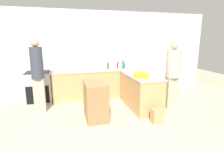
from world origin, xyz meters
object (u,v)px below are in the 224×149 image
Objects in this scene: wine_bottle_dark at (124,65)px; olive_oil_bottle at (108,66)px; dish_soap_bottle at (123,65)px; paper_bag at (157,116)px; person_by_range at (38,73)px; range_oven at (39,87)px; island_table at (95,100)px; vinegar_bottle_clear at (119,66)px; mixing_bowl at (141,75)px; hot_sauce_bottle at (118,65)px; person_at_peninsula at (173,73)px.

olive_oil_bottle is at bearing -178.55° from wine_bottle_dark.
dish_soap_bottle reaches higher than paper_bag.
dish_soap_bottle is at bearing 16.68° from person_by_range.
range_oven is 1.06× the size of island_table.
wine_bottle_dark is (0.53, 0.01, -0.01)m from olive_oil_bottle.
vinegar_bottle_clear is 0.78× the size of dish_soap_bottle.
range_oven is 0.49× the size of person_by_range.
mixing_bowl is 1.59× the size of wine_bottle_dark.
range_oven is at bearing 152.04° from mixing_bowl.
person_at_peninsula is (1.07, -1.42, -0.04)m from hot_sauce_bottle.
person_by_range reaches higher than range_oven.
person_by_range is 3.00m from paper_bag.
wine_bottle_dark is (0.03, 1.39, 0.03)m from mixing_bowl.
island_table is at bearing -129.32° from wine_bottle_dark.
hot_sauce_bottle is 0.14× the size of person_at_peninsula.
dish_soap_bottle is at bearing -0.78° from range_oven.
range_oven is at bearing 159.00° from person_at_peninsula.
paper_bag is at bearing -26.55° from person_by_range.
dish_soap_bottle reaches higher than mixing_bowl.
olive_oil_bottle is (-0.34, -0.07, 0.01)m from hot_sauce_bottle.
hot_sauce_bottle is 0.17m from dish_soap_bottle.
paper_bag is at bearing -81.27° from mixing_bowl.
wine_bottle_dark is (2.61, 0.03, 0.54)m from range_oven.
person_at_peninsula is at bearing 41.24° from paper_bag.
person_at_peninsula reaches higher than hot_sauce_bottle.
range_oven is at bearing 176.86° from vinegar_bottle_clear.
vinegar_bottle_clear reaches higher than wine_bottle_dark.
mixing_bowl is at bearing 98.73° from paper_bag.
mixing_bowl is 1.25m from vinegar_bottle_clear.
range_oven is 0.96m from person_by_range.
island_table is 0.46× the size of person_by_range.
person_by_range is (-2.30, -0.63, 0.03)m from vinegar_bottle_clear.
mixing_bowl is at bearing -88.50° from dish_soap_bottle.
range_oven is 2.99× the size of dish_soap_bottle.
vinegar_bottle_clear is 2.11m from paper_bag.
hot_sauce_bottle reaches higher than island_table.
person_at_peninsula reaches higher than island_table.
mixing_bowl is at bearing -178.20° from person_at_peninsula.
hot_sauce_bottle is 0.76× the size of paper_bag.
vinegar_bottle_clear is (-0.17, 1.24, 0.03)m from mixing_bowl.
island_table is 3.62× the size of vinegar_bottle_clear.
person_at_peninsula is at bearing -21.00° from range_oven.
person_by_range is at bearing -162.45° from wine_bottle_dark.
person_at_peninsula is at bearing -48.09° from vinegar_bottle_clear.
dish_soap_bottle is (0.12, -0.12, 0.02)m from hot_sauce_bottle.
person_by_range is (-2.47, 0.61, 0.07)m from mixing_bowl.
wine_bottle_dark is 1.63m from person_at_peninsula.
wine_bottle_dark is (0.19, -0.06, -0.00)m from hot_sauce_bottle.
person_at_peninsula reaches higher than mixing_bowl.
hot_sauce_bottle reaches higher than paper_bag.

